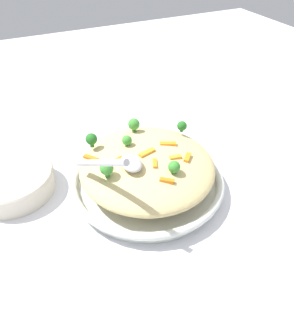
# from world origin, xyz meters

# --- Properties ---
(ground_plane) EXTENTS (2.40, 2.40, 0.00)m
(ground_plane) POSITION_xyz_m (0.00, 0.00, 0.00)
(ground_plane) COLOR silver
(serving_bowl) EXTENTS (0.33, 0.33, 0.04)m
(serving_bowl) POSITION_xyz_m (0.00, 0.00, 0.02)
(serving_bowl) COLOR silver
(serving_bowl) RESTS_ON ground_plane
(pasta_mound) EXTENTS (0.29, 0.29, 0.07)m
(pasta_mound) POSITION_xyz_m (0.00, 0.00, 0.06)
(pasta_mound) COLOR #D1BA7A
(pasta_mound) RESTS_ON serving_bowl
(carrot_piece_0) EXTENTS (0.01, 0.03, 0.01)m
(carrot_piece_0) POSITION_xyz_m (0.03, 0.05, 0.10)
(carrot_piece_0) COLOR orange
(carrot_piece_0) RESTS_ON pasta_mound
(carrot_piece_1) EXTENTS (0.02, 0.04, 0.01)m
(carrot_piece_1) POSITION_xyz_m (0.00, -0.00, 0.10)
(carrot_piece_1) COLOR orange
(carrot_piece_1) RESTS_ON pasta_mound
(carrot_piece_2) EXTENTS (0.02, 0.04, 0.01)m
(carrot_piece_2) POSITION_xyz_m (-0.01, -0.07, 0.09)
(carrot_piece_2) COLOR orange
(carrot_piece_2) RESTS_ON pasta_mound
(carrot_piece_3) EXTENTS (0.03, 0.04, 0.01)m
(carrot_piece_3) POSITION_xyz_m (-0.01, 0.06, 0.10)
(carrot_piece_3) COLOR orange
(carrot_piece_3) RESTS_ON pasta_mound
(carrot_piece_4) EXTENTS (0.02, 0.03, 0.01)m
(carrot_piece_4) POSITION_xyz_m (0.09, 0.00, 0.09)
(carrot_piece_4) COLOR orange
(carrot_piece_4) RESTS_ON pasta_mound
(carrot_piece_5) EXTENTS (0.03, 0.03, 0.01)m
(carrot_piece_5) POSITION_xyz_m (0.04, 0.07, 0.09)
(carrot_piece_5) COLOR orange
(carrot_piece_5) RESTS_ON pasta_mound
(carrot_piece_6) EXTENTS (0.03, 0.02, 0.01)m
(carrot_piece_6) POSITION_xyz_m (0.04, 0.00, 0.10)
(carrot_piece_6) COLOR orange
(carrot_piece_6) RESTS_ON pasta_mound
(carrot_piece_7) EXTENTS (0.03, 0.03, 0.01)m
(carrot_piece_7) POSITION_xyz_m (-0.04, -0.11, 0.09)
(carrot_piece_7) COLOR orange
(carrot_piece_7) RESTS_ON pasta_mound
(broccoli_floret_0) EXTENTS (0.02, 0.02, 0.02)m
(broccoli_floret_0) POSITION_xyz_m (-0.05, -0.02, 0.11)
(broccoli_floret_0) COLOR #377928
(broccoli_floret_0) RESTS_ON pasta_mound
(broccoli_floret_1) EXTENTS (0.03, 0.03, 0.03)m
(broccoli_floret_1) POSITION_xyz_m (-0.10, 0.01, 0.11)
(broccoli_floret_1) COLOR #377928
(broccoli_floret_1) RESTS_ON pasta_mound
(broccoli_floret_2) EXTENTS (0.03, 0.03, 0.03)m
(broccoli_floret_2) POSITION_xyz_m (0.02, -0.10, 0.11)
(broccoli_floret_2) COLOR #377928
(broccoli_floret_2) RESTS_ON pasta_mound
(broccoli_floret_3) EXTENTS (0.02, 0.02, 0.03)m
(broccoli_floret_3) POSITION_xyz_m (-0.05, 0.11, 0.10)
(broccoli_floret_3) COLOR #205B1C
(broccoli_floret_3) RESTS_ON pasta_mound
(broccoli_floret_4) EXTENTS (0.03, 0.03, 0.03)m
(broccoli_floret_4) POSITION_xyz_m (-0.08, -0.09, 0.11)
(broccoli_floret_4) COLOR #205B1C
(broccoli_floret_4) RESTS_ON pasta_mound
(broccoli_floret_5) EXTENTS (0.02, 0.02, 0.03)m
(broccoli_floret_5) POSITION_xyz_m (0.07, 0.02, 0.11)
(broccoli_floret_5) COLOR #377928
(broccoli_floret_5) RESTS_ON pasta_mound
(serving_spoon) EXTENTS (0.15, 0.12, 0.10)m
(serving_spoon) POSITION_xyz_m (0.03, -0.07, 0.12)
(serving_spoon) COLOR #B7B7BC
(serving_spoon) RESTS_ON pasta_mound
(companion_bowl) EXTENTS (0.18, 0.18, 0.05)m
(companion_bowl) POSITION_xyz_m (-0.12, -0.27, 0.03)
(companion_bowl) COLOR beige
(companion_bowl) RESTS_ON ground_plane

